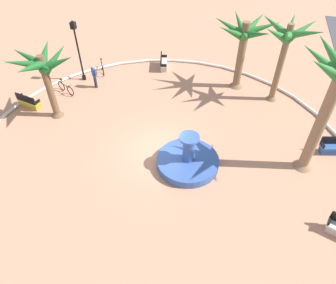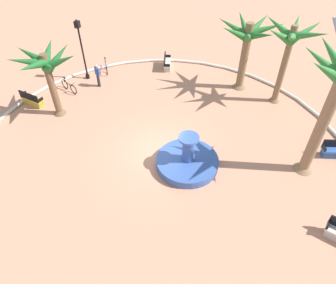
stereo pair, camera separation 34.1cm
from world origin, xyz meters
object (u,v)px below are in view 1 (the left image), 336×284
Objects in this scene: bench_north at (334,148)px; lamppost at (78,47)px; palm_tree_far_side at (335,89)px; palm_tree_by_curb at (287,41)px; bicycle_red_frame at (102,67)px; bench_east at (164,64)px; bench_west at (29,103)px; person_cyclist_helmet at (94,75)px; fountain at (188,161)px; palm_tree_mid_plaza at (43,69)px; bicycle_by_lamppost at (66,88)px; palm_tree_near_fountain at (244,39)px.

bench_north is 17.41m from lamppost.
lamppost is (-4.94, -15.24, -2.26)m from palm_tree_far_side.
bicycle_red_frame is (-0.34, -12.60, -3.76)m from palm_tree_by_curb.
bench_east is at bearing -119.49° from bench_north.
bench_east is 10.17m from bench_west.
bicycle_red_frame is at bearing -168.74° from person_cyclist_helmet.
bench_west is (5.14, -15.34, -3.80)m from palm_tree_by_curb.
lamppost is (-6.47, -9.32, 2.29)m from fountain.
bench_north is (-1.04, 16.61, -2.98)m from palm_tree_mid_plaza.
bench_east is at bearing 113.04° from bicycle_red_frame.
bicycle_red_frame is 3.55m from bicycle_by_lamppost.
bench_north is (6.62, 11.71, 0.00)m from bench_east.
bicycle_by_lamppost is (3.31, -1.28, 0.00)m from bicycle_red_frame.
bicycle_by_lamppost is (5.15, -5.61, 0.04)m from bench_east.
fountain is 2.07× the size of bicycle_by_lamppost.
bench_east is 7.61m from bicycle_by_lamppost.
bench_west is at bearing -87.88° from bench_north.
palm_tree_far_side reaches higher than lamppost.
bicycle_red_frame is at bearing -86.37° from palm_tree_near_fountain.
bicycle_red_frame is at bearing -91.55° from palm_tree_by_curb.
bicycle_by_lamppost is (-3.01, -15.63, -4.46)m from palm_tree_far_side.
palm_tree_near_fountain is 3.24× the size of bicycle_red_frame.
person_cyclist_helmet is (-4.21, -13.93, -3.89)m from palm_tree_far_side.
palm_tree_far_side is 4.04× the size of bench_west.
palm_tree_far_side is (0.50, 14.92, 1.51)m from palm_tree_mid_plaza.
fountain is at bearing 64.94° from bicycle_by_lamppost.
palm_tree_by_curb is 14.69m from bicycle_by_lamppost.
bench_north is at bearing 73.39° from bicycle_red_frame.
palm_tree_by_curb is at bearing 98.26° from person_cyclist_helmet.
bench_north is (-3.06, 7.61, 0.05)m from fountain.
palm_tree_near_fountain is 2.94× the size of bench_north.
person_cyclist_helmet is at bearing -106.82° from palm_tree_far_side.
bench_west is (6.12, -12.83, -3.22)m from palm_tree_near_fountain.
palm_tree_near_fountain is 0.73× the size of palm_tree_far_side.
palm_tree_mid_plaza reaches higher than bicycle_by_lamppost.
bench_north is at bearing 111.93° from fountain.
bicycle_by_lamppost is at bearing -70.85° from palm_tree_near_fountain.
palm_tree_far_side reaches higher than bench_north.
palm_tree_near_fountain reaches higher than lamppost.
palm_tree_mid_plaza is (6.46, -10.66, -0.23)m from palm_tree_near_fountain.
fountain is 0.75× the size of palm_tree_mid_plaza.
palm_tree_far_side reaches higher than bicycle_red_frame.
palm_tree_far_side reaches higher than palm_tree_mid_plaza.
palm_tree_near_fountain is 2.76m from palm_tree_by_curb.
person_cyclist_helmet is (1.77, -12.18, -3.18)m from palm_tree_by_curb.
lamppost is 2.95m from bicycle_by_lamppost.
palm_tree_mid_plaza is at bearing -5.64° from bicycle_red_frame.
palm_tree_near_fountain reaches higher than fountain.
fountain is 2.18× the size of bicycle_red_frame.
palm_tree_far_side reaches higher than palm_tree_near_fountain.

